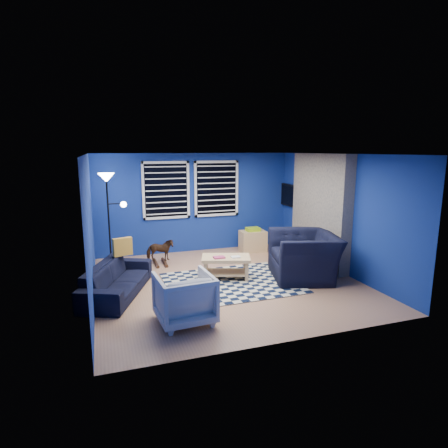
% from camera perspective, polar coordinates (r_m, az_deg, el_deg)
% --- Properties ---
extents(floor, '(5.00, 5.00, 0.00)m').
position_cam_1_polar(floor, '(7.53, 0.53, -8.80)').
color(floor, tan).
rests_on(floor, ground).
extents(ceiling, '(5.00, 5.00, 0.00)m').
position_cam_1_polar(ceiling, '(7.07, 0.56, 10.60)').
color(ceiling, white).
rests_on(ceiling, wall_back).
extents(wall_back, '(5.00, 0.00, 5.00)m').
position_cam_1_polar(wall_back, '(9.56, -4.35, 3.22)').
color(wall_back, navy).
rests_on(wall_back, floor).
extents(wall_left, '(0.00, 5.00, 5.00)m').
position_cam_1_polar(wall_left, '(6.82, -19.74, -0.67)').
color(wall_left, navy).
rests_on(wall_left, floor).
extents(wall_right, '(0.00, 5.00, 5.00)m').
position_cam_1_polar(wall_right, '(8.34, 17.02, 1.58)').
color(wall_right, navy).
rests_on(wall_right, floor).
extents(fireplace, '(0.65, 2.00, 2.50)m').
position_cam_1_polar(fireplace, '(8.68, 14.33, 1.72)').
color(fireplace, gray).
rests_on(fireplace, floor).
extents(window_left, '(1.17, 0.06, 1.42)m').
position_cam_1_polar(window_left, '(9.33, -8.81, 5.08)').
color(window_left, black).
rests_on(window_left, wall_back).
extents(window_right, '(1.17, 0.06, 1.42)m').
position_cam_1_polar(window_right, '(9.63, -1.14, 5.40)').
color(window_right, black).
rests_on(window_right, wall_back).
extents(tv, '(0.07, 1.00, 0.58)m').
position_cam_1_polar(tv, '(9.97, 10.16, 4.27)').
color(tv, black).
rests_on(tv, wall_right).
extents(rug, '(2.53, 2.03, 0.02)m').
position_cam_1_polar(rug, '(7.45, 1.09, -8.94)').
color(rug, black).
rests_on(rug, floor).
extents(sofa, '(2.10, 1.45, 0.57)m').
position_cam_1_polar(sofa, '(7.08, -15.95, -8.12)').
color(sofa, black).
rests_on(sofa, floor).
extents(armchair_big, '(1.69, 1.57, 0.92)m').
position_cam_1_polar(armchair_big, '(7.82, 12.10, -4.74)').
color(armchair_big, black).
rests_on(armchair_big, floor).
extents(armchair_bent, '(0.88, 0.90, 0.77)m').
position_cam_1_polar(armchair_bent, '(5.78, -6.05, -11.15)').
color(armchair_bent, gray).
rests_on(armchair_bent, floor).
extents(rocking_horse, '(0.39, 0.66, 0.52)m').
position_cam_1_polar(rocking_horse, '(8.66, -9.74, -3.97)').
color(rocking_horse, '#4A2618').
rests_on(rocking_horse, floor).
extents(coffee_table, '(1.09, 0.83, 0.48)m').
position_cam_1_polar(coffee_table, '(7.61, 0.29, -5.93)').
color(coffee_table, tan).
rests_on(coffee_table, rug).
extents(cabinet, '(0.66, 0.46, 0.63)m').
position_cam_1_polar(cabinet, '(9.66, 4.41, -2.57)').
color(cabinet, tan).
rests_on(cabinet, floor).
extents(floor_lamp, '(0.57, 0.35, 2.09)m').
position_cam_1_polar(floor_lamp, '(8.53, -17.24, 4.89)').
color(floor_lamp, black).
rests_on(floor_lamp, floor).
extents(throw_pillow, '(0.38, 0.20, 0.35)m').
position_cam_1_polar(throw_pillow, '(7.48, -15.20, -3.37)').
color(throw_pillow, gold).
rests_on(throw_pillow, sofa).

